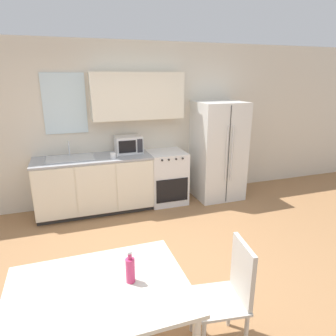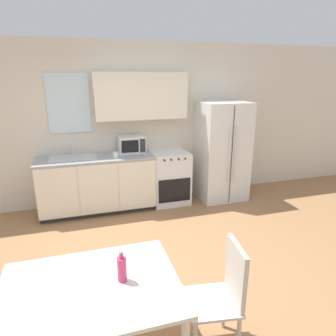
{
  "view_description": "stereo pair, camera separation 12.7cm",
  "coord_description": "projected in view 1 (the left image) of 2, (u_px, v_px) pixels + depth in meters",
  "views": [
    {
      "loc": [
        -0.86,
        -2.82,
        2.15
      ],
      "look_at": [
        0.29,
        0.55,
        1.05
      ],
      "focal_mm": 32.0,
      "sensor_mm": 36.0,
      "label": 1
    },
    {
      "loc": [
        -0.74,
        -2.86,
        2.15
      ],
      "look_at": [
        0.29,
        0.55,
        1.05
      ],
      "focal_mm": 32.0,
      "sensor_mm": 36.0,
      "label": 2
    }
  ],
  "objects": [
    {
      "name": "kitchen_sink",
      "position": [
        70.0,
        158.0,
        4.62
      ],
      "size": [
        0.72,
        0.43,
        0.24
      ],
      "color": "#B7BABC",
      "rests_on": "kitchen_counter"
    },
    {
      "name": "dining_chair_side",
      "position": [
        231.0,
        289.0,
        2.37
      ],
      "size": [
        0.46,
        0.46,
        0.93
      ],
      "rotation": [
        0.0,
        0.0,
        1.42
      ],
      "color": "beige",
      "rests_on": "ground_plane"
    },
    {
      "name": "coffee_mug",
      "position": [
        114.0,
        155.0,
        4.66
      ],
      "size": [
        0.12,
        0.09,
        0.09
      ],
      "color": "white",
      "rests_on": "kitchen_counter"
    },
    {
      "name": "dining_table",
      "position": [
        99.0,
        299.0,
        2.12
      ],
      "size": [
        1.26,
        0.94,
        0.72
      ],
      "color": "beige",
      "rests_on": "ground_plane"
    },
    {
      "name": "ground_plane",
      "position": [
        160.0,
        271.0,
        3.45
      ],
      "size": [
        12.0,
        12.0,
        0.0
      ],
      "primitive_type": "plane",
      "color": "#9E7047"
    },
    {
      "name": "refrigerator",
      "position": [
        218.0,
        151.0,
        5.37
      ],
      "size": [
        0.82,
        0.79,
        1.73
      ],
      "color": "silver",
      "rests_on": "ground_plane"
    },
    {
      "name": "oven_range",
      "position": [
        166.0,
        177.0,
        5.25
      ],
      "size": [
        0.63,
        0.65,
        0.91
      ],
      "color": "white",
      "rests_on": "ground_plane"
    },
    {
      "name": "kitchen_counter",
      "position": [
        95.0,
        184.0,
        4.85
      ],
      "size": [
        1.83,
        0.68,
        0.92
      ],
      "color": "#333333",
      "rests_on": "ground_plane"
    },
    {
      "name": "wall_back",
      "position": [
        122.0,
        121.0,
        5.04
      ],
      "size": [
        12.0,
        0.38,
        2.7
      ],
      "color": "beige",
      "rests_on": "ground_plane"
    },
    {
      "name": "drink_bottle",
      "position": [
        130.0,
        269.0,
        2.14
      ],
      "size": [
        0.07,
        0.07,
        0.25
      ],
      "color": "#DB386B",
      "rests_on": "dining_table"
    },
    {
      "name": "microwave",
      "position": [
        128.0,
        144.0,
        4.99
      ],
      "size": [
        0.43,
        0.34,
        0.28
      ],
      "color": "silver",
      "rests_on": "kitchen_counter"
    }
  ]
}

